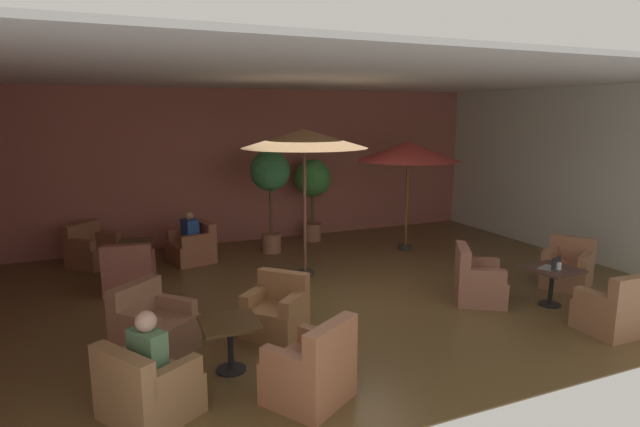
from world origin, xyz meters
The scene contains 25 objects.
ground_plane centered at (0.00, 0.00, -0.01)m, with size 11.27×8.01×0.02m, color brown.
wall_back_brick centered at (0.00, 3.96, 1.76)m, with size 11.27×0.08×3.52m, color #A55C4E.
wall_right_plain centered at (5.60, 0.00, 1.76)m, with size 0.08×8.01×3.52m, color silver.
ceiling_slab centered at (0.00, 0.00, 3.55)m, with size 11.27×8.01×0.06m, color silver.
cafe_table_front_left centered at (2.88, -2.08, 0.48)m, with size 0.77×0.77×0.61m.
armchair_front_left_north centered at (2.86, -3.20, 0.31)m, with size 0.82×0.73×0.88m.
armchair_front_left_east centered at (3.85, -1.53, 0.32)m, with size 1.04×1.02×0.84m.
armchair_front_left_south centered at (1.93, -1.48, 0.32)m, with size 1.06×1.08×0.90m.
cafe_table_front_right centered at (-2.24, -2.17, 0.47)m, with size 0.68×0.68×0.61m.
armchair_front_right_north centered at (-1.63, -3.15, 0.33)m, with size 1.04×1.03×0.92m.
armchair_front_right_east centered at (-1.42, -1.37, 0.30)m, with size 1.03×1.03×0.81m.
armchair_front_right_south centered at (-3.03, -1.32, 0.32)m, with size 1.12×1.12×0.88m.
armchair_front_right_west centered at (-3.22, -2.78, 0.29)m, with size 1.06×1.09×0.78m.
cafe_table_mid_center centered at (-2.95, 2.32, 0.43)m, with size 0.66×0.66×0.61m.
armchair_mid_center_north centered at (-3.73, 3.12, 0.31)m, with size 1.10×1.10×0.84m.
armchair_mid_center_east centered at (-3.15, 1.21, 0.31)m, with size 0.91×0.92×0.87m.
armchair_mid_center_south centered at (-1.86, 2.61, 0.30)m, with size 0.96×0.96×0.80m.
patio_umbrella_tall_red centered at (-0.10, 0.88, 2.51)m, with size 2.28×2.28×2.70m.
patio_umbrella_center_beige centered at (2.68, 1.79, 2.16)m, with size 2.18×2.18×2.38m.
potted_tree_left_corner centered at (-0.16, 2.71, 1.61)m, with size 0.85×0.85×2.21m.
potted_tree_mid_left centered at (1.06, 3.31, 1.37)m, with size 0.86×0.86×1.93m.
patron_blue_shirt centered at (-1.90, 2.59, 0.69)m, with size 0.33×0.41×0.64m.
patron_by_window centered at (-3.19, -2.76, 0.72)m, with size 0.38×0.44×0.68m.
iced_drink_cup centered at (2.89, -2.17, 0.66)m, with size 0.08×0.08×0.11m, color white.
open_laptop centered at (2.83, -2.10, 0.66)m, with size 0.37×0.32×0.20m.
Camera 1 is at (-3.50, -7.73, 2.96)m, focal length 28.98 mm.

